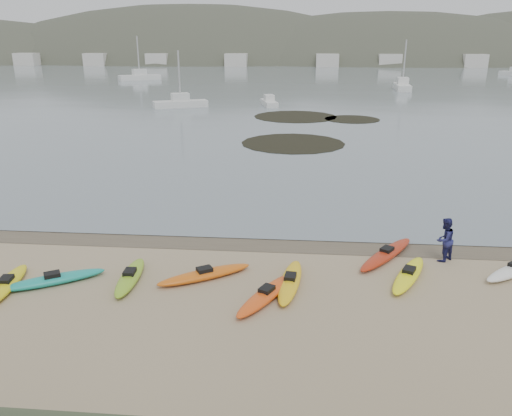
{
  "coord_description": "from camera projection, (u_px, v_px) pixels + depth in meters",
  "views": [
    {
      "loc": [
        1.8,
        -20.75,
        8.6
      ],
      "look_at": [
        0.0,
        0.0,
        1.5
      ],
      "focal_mm": 35.0,
      "sensor_mm": 36.0,
      "label": 1
    }
  ],
  "objects": [
    {
      "name": "kayaks",
      "position": [
        259.0,
        275.0,
        18.74
      ],
      "size": [
        25.26,
        7.61,
        0.34
      ],
      "color": "yellow",
      "rests_on": "ground"
    },
    {
      "name": "water",
      "position": [
        298.0,
        53.0,
        305.39
      ],
      "size": [
        1200.0,
        1200.0,
        0.0
      ],
      "primitive_type": "plane",
      "color": "slate",
      "rests_on": "ground"
    },
    {
      "name": "wet_sand",
      "position": [
        255.0,
        242.0,
        22.2
      ],
      "size": [
        60.0,
        60.0,
        0.0
      ],
      "primitive_type": "plane",
      "color": "brown",
      "rests_on": "ground"
    },
    {
      "name": "person_east",
      "position": [
        444.0,
        240.0,
        20.08
      ],
      "size": [
        1.12,
        1.1,
        1.83
      ],
      "primitive_type": "imported",
      "rotation": [
        0.0,
        0.0,
        3.84
      ],
      "color": "navy",
      "rests_on": "ground"
    },
    {
      "name": "kelp_mats",
      "position": [
        306.0,
        126.0,
        51.63
      ],
      "size": [
        14.17,
        24.72,
        0.04
      ],
      "color": "black",
      "rests_on": "water"
    },
    {
      "name": "moored_boats",
      "position": [
        309.0,
        82.0,
        95.96
      ],
      "size": [
        94.59,
        71.39,
        1.24
      ],
      "color": "silver",
      "rests_on": "ground"
    },
    {
      "name": "far_hills",
      "position": [
        391.0,
        101.0,
        207.31
      ],
      "size": [
        550.0,
        135.0,
        80.0
      ],
      "color": "#384235",
      "rests_on": "ground"
    },
    {
      "name": "ground",
      "position": [
        256.0,
        239.0,
        22.49
      ],
      "size": [
        600.0,
        600.0,
        0.0
      ],
      "primitive_type": "plane",
      "color": "tan",
      "rests_on": "ground"
    },
    {
      "name": "far_town",
      "position": [
        314.0,
        60.0,
        158.09
      ],
      "size": [
        199.0,
        5.0,
        4.0
      ],
      "color": "beige",
      "rests_on": "ground"
    }
  ]
}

